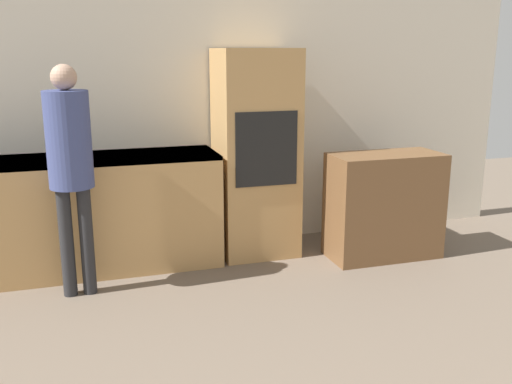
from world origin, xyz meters
name	(u,v)px	position (x,y,z in m)	size (l,w,h in m)	color
wall_back	(179,101)	(0.00, 5.26, 1.30)	(6.37, 0.05, 2.60)	silver
kitchen_counter	(56,215)	(-1.06, 4.92, 0.47)	(2.55, 0.60, 0.92)	tan
oven_unit	(256,154)	(0.58, 4.93, 0.87)	(0.65, 0.59, 1.74)	tan
sideboard	(384,206)	(1.58, 4.49, 0.45)	(0.94, 0.45, 0.89)	brown
person_standing	(70,155)	(-0.91, 4.43, 1.02)	(0.30, 0.30, 1.64)	#262628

